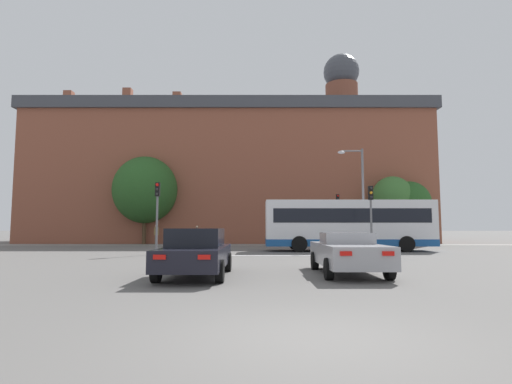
% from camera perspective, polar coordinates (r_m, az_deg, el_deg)
% --- Properties ---
extents(ground_plane, '(400.00, 400.00, 0.00)m').
position_cam_1_polar(ground_plane, '(5.85, 7.39, -20.04)').
color(ground_plane, '#605E5B').
extents(stop_line_strip, '(9.48, 0.30, 0.01)m').
position_cam_1_polar(stop_line_strip, '(22.13, 1.71, -9.03)').
color(stop_line_strip, silver).
rests_on(stop_line_strip, ground_plane).
extents(far_pavement, '(70.53, 2.50, 0.01)m').
position_cam_1_polar(far_pavement, '(35.50, 0.99, -7.57)').
color(far_pavement, gray).
rests_on(far_pavement, ground_plane).
extents(brick_civic_building, '(41.62, 15.09, 21.71)m').
position_cam_1_polar(brick_civic_building, '(45.55, -3.54, 2.25)').
color(brick_civic_building, brown).
rests_on(brick_civic_building, ground_plane).
extents(car_saloon_left, '(1.99, 4.75, 1.49)m').
position_cam_1_polar(car_saloon_left, '(12.72, -8.72, -8.48)').
color(car_saloon_left, black).
rests_on(car_saloon_left, ground_plane).
extents(car_roadster_right, '(2.00, 4.72, 1.35)m').
position_cam_1_polar(car_roadster_right, '(13.55, 12.76, -8.45)').
color(car_roadster_right, '#9E9EA3').
rests_on(car_roadster_right, ground_plane).
extents(bus_crossing_lead, '(10.81, 2.68, 3.28)m').
position_cam_1_polar(bus_crossing_lead, '(26.91, 12.84, -4.47)').
color(bus_crossing_lead, silver).
rests_on(bus_crossing_lead, ground_plane).
extents(traffic_light_far_right, '(0.26, 0.31, 4.40)m').
position_cam_1_polar(traffic_light_far_right, '(35.16, 11.44, -2.69)').
color(traffic_light_far_right, slate).
rests_on(traffic_light_far_right, ground_plane).
extents(traffic_light_near_right, '(0.26, 0.31, 3.93)m').
position_cam_1_polar(traffic_light_near_right, '(23.97, 15.92, -2.20)').
color(traffic_light_near_right, slate).
rests_on(traffic_light_near_right, ground_plane).
extents(traffic_light_near_left, '(0.26, 0.31, 4.10)m').
position_cam_1_polar(traffic_light_near_left, '(23.39, -14.12, -1.91)').
color(traffic_light_near_left, slate).
rests_on(traffic_light_near_left, ground_plane).
extents(street_lamp_junction, '(1.77, 0.36, 6.97)m').
position_cam_1_polar(street_lamp_junction, '(28.30, 14.29, 0.56)').
color(street_lamp_junction, slate).
rests_on(street_lamp_junction, ground_plane).
extents(pedestrian_waiting, '(0.35, 0.45, 1.71)m').
position_cam_1_polar(pedestrian_waiting, '(36.62, -8.62, -5.87)').
color(pedestrian_waiting, '#333851').
rests_on(pedestrian_waiting, ground_plane).
extents(pedestrian_walking_east, '(0.45, 0.42, 1.81)m').
position_cam_1_polar(pedestrian_walking_east, '(37.35, -14.24, -5.65)').
color(pedestrian_walking_east, brown).
rests_on(pedestrian_walking_east, ground_plane).
extents(tree_by_building, '(3.91, 3.91, 5.78)m').
position_cam_1_polar(tree_by_building, '(39.29, 20.86, -1.58)').
color(tree_by_building, '#4C3823').
rests_on(tree_by_building, ground_plane).
extents(tree_kerbside, '(3.76, 3.76, 6.23)m').
position_cam_1_polar(tree_kerbside, '(38.62, 18.74, -0.81)').
color(tree_kerbside, '#4C3823').
rests_on(tree_kerbside, ground_plane).
extents(tree_distant, '(5.99, 5.99, 8.23)m').
position_cam_1_polar(tree_distant, '(39.00, -15.73, 0.30)').
color(tree_distant, '#4C3823').
rests_on(tree_distant, ground_plane).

